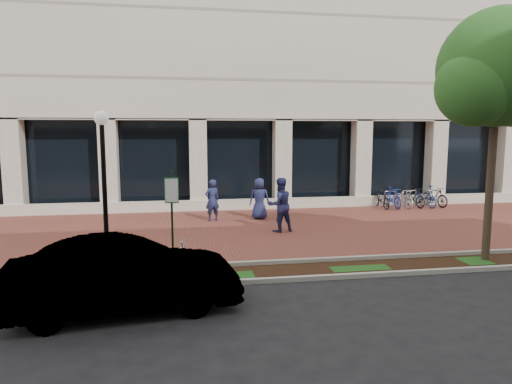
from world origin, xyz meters
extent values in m
plane|color=black|center=(0.00, 0.00, 0.00)|extent=(120.00, 120.00, 0.00)
cube|color=brown|center=(0.00, 0.00, 0.01)|extent=(40.00, 9.00, 0.01)
cube|color=black|center=(0.00, -5.25, 0.01)|extent=(40.00, 1.50, 0.01)
cube|color=#A7A79D|center=(0.00, -4.50, 0.06)|extent=(40.00, 0.12, 0.12)
cube|color=#A7A79D|center=(0.00, -6.00, 0.06)|extent=(40.00, 0.12, 0.12)
cube|color=beige|center=(0.00, 10.50, 10.10)|extent=(40.00, 12.00, 11.80)
cube|color=black|center=(0.00, 5.60, 2.10)|extent=(40.00, 0.15, 4.20)
cube|color=beige|center=(0.00, 4.50, 0.25)|extent=(40.00, 0.25, 0.50)
cube|color=beige|center=(0.00, 4.90, 2.10)|extent=(0.80, 0.80, 4.20)
cube|color=#153A17|center=(-3.04, -5.37, 1.36)|extent=(0.05, 0.05, 2.72)
cube|color=#1B6E36|center=(-3.04, -5.40, 2.23)|extent=(0.34, 0.02, 0.62)
cube|color=white|center=(-3.04, -5.42, 2.23)|extent=(0.30, 0.01, 0.56)
cylinder|color=black|center=(-4.71, -4.60, 0.15)|extent=(0.28, 0.28, 0.30)
cylinder|color=black|center=(-4.71, -4.60, 1.92)|extent=(0.12, 0.12, 3.83)
sphere|color=silver|center=(-4.71, -4.60, 3.98)|extent=(0.36, 0.36, 0.36)
cylinder|color=#483A29|center=(5.72, -5.07, 1.88)|extent=(0.22, 0.22, 3.77)
sphere|color=#23581B|center=(5.72, -5.07, 5.36)|extent=(3.19, 3.19, 3.19)
sphere|color=#23581B|center=(4.93, -5.31, 4.80)|extent=(2.07, 2.07, 2.07)
imported|color=#B5B6BA|center=(-3.26, -5.06, 0.49)|extent=(1.95, 1.09, 0.97)
imported|color=navy|center=(-1.56, 2.01, 0.86)|extent=(0.73, 0.61, 1.71)
imported|color=navy|center=(0.73, -0.44, 0.99)|extent=(1.12, 0.96, 1.99)
imported|color=#1F244D|center=(0.41, 2.07, 0.87)|extent=(0.94, 0.71, 1.74)
cylinder|color=silver|center=(7.27, 2.94, 0.40)|extent=(0.11, 0.11, 0.81)
sphere|color=silver|center=(7.27, 2.94, 0.86)|extent=(0.12, 0.12, 0.12)
imported|color=black|center=(6.68, 3.88, 0.45)|extent=(0.60, 1.71, 0.90)
imported|color=navy|center=(7.23, 3.88, 0.50)|extent=(0.56, 1.68, 1.00)
imported|color=silver|center=(7.78, 3.88, 0.45)|extent=(0.78, 1.76, 0.90)
imported|color=black|center=(8.33, 3.88, 0.50)|extent=(0.73, 1.71, 1.00)
imported|color=#1F458E|center=(8.88, 3.88, 0.45)|extent=(0.95, 1.80, 0.90)
imported|color=black|center=(9.43, 3.88, 0.50)|extent=(0.89, 1.72, 1.00)
cylinder|color=silver|center=(8.06, 3.88, 0.40)|extent=(0.04, 0.04, 0.80)
imported|color=#ACADB1|center=(-3.97, -7.29, 0.76)|extent=(4.76, 2.19, 1.51)
camera|label=1|loc=(-2.80, -16.48, 3.64)|focal=32.00mm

